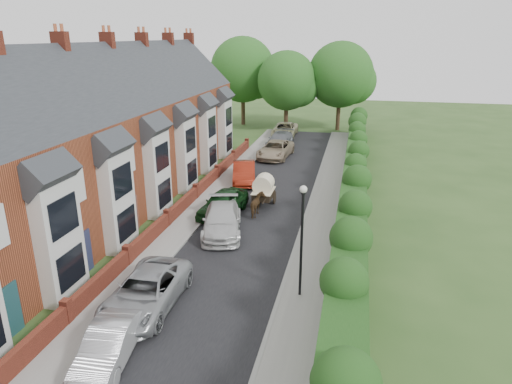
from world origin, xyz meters
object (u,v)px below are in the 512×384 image
car_white (222,220)px  car_red (244,172)px  horse_cart (264,188)px  car_silver_a (109,344)px  car_beige (275,150)px  lamppost (302,228)px  car_silver_b (146,292)px  horse (258,205)px  car_green (223,203)px  car_black (283,129)px  car_grey (280,140)px

car_white → car_red: 9.66m
car_red → horse_cart: (2.54, -4.79, 0.46)m
car_silver_a → car_beige: size_ratio=0.73×
lamppost → car_red: (-6.40, 15.48, -2.51)m
car_silver_b → car_silver_a: bearing=-87.9°
horse → horse_cart: bearing=-91.9°
horse → car_silver_b: bearing=76.2°
car_white → car_green: car_green is taller
car_beige → lamppost: bearing=-72.4°
car_white → car_black: bearing=78.0°
car_beige → horse_cart: horse_cart is taller
car_silver_a → car_red: size_ratio=0.85×
car_silver_b → car_white: car_white is taller
car_grey → horse: (1.81, -18.73, -0.04)m
car_beige → car_grey: 4.19m
car_green → car_black: car_green is taller
car_silver_a → car_red: car_red is taller
car_silver_a → car_grey: bearing=80.9°
car_silver_b → car_green: size_ratio=1.18×
car_white → car_beige: size_ratio=0.95×
car_silver_b → car_grey: same height
car_silver_a → car_black: bearing=82.1°
car_silver_b → car_green: bearing=88.2°
lamppost → car_beige: 24.14m
lamppost → horse_cart: lamppost is taller
horse → car_white: bearing=61.9°
car_silver_a → car_grey: car_grey is taller
car_green → car_beige: bearing=98.6°
car_white → car_grey: 21.70m
car_silver_b → horse: 11.33m
car_silver_b → car_grey: bearing=87.9°
lamppost → car_grey: size_ratio=0.99×
car_white → horse: 3.31m
car_green → car_black: size_ratio=1.23×
horse_cart → car_beige: bearing=96.7°
car_silver_a → car_beige: car_beige is taller
horse_cart → lamppost: bearing=-70.2°
car_green → car_beige: (0.69, 14.80, -0.01)m
car_silver_b → car_red: bearing=89.6°
horse_cart → car_white: bearing=-106.8°
car_silver_a → car_white: bearing=78.1°
car_grey → horse: bearing=-80.7°
horse_cart → car_silver_a: bearing=-97.5°
car_green → car_red: bearing=104.2°
car_green → car_red: 6.89m
car_green → horse_cart: bearing=54.9°
car_green → horse_cart: 3.07m
lamppost → car_white: (-5.31, 5.88, -2.52)m
car_green → car_beige: 14.82m
car_white → car_beige: 17.52m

